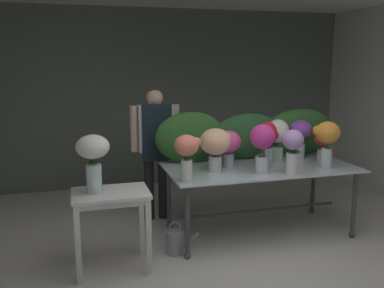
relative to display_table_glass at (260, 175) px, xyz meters
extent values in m
plane|color=beige|center=(-0.47, 0.45, -0.68)|extent=(8.44, 8.44, 0.00)
cube|color=slate|center=(-0.47, 2.37, 0.68)|extent=(5.82, 0.12, 2.73)
cube|color=silver|center=(0.00, 0.00, 0.09)|extent=(2.10, 1.03, 0.02)
cylinder|color=#4C4C51|center=(-0.95, -0.41, -0.30)|extent=(0.05, 0.05, 0.76)
sphere|color=#4C4C51|center=(-0.95, -0.41, -0.65)|extent=(0.07, 0.07, 0.07)
cylinder|color=#4C4C51|center=(0.95, -0.41, -0.30)|extent=(0.05, 0.05, 0.76)
sphere|color=#4C4C51|center=(0.95, -0.41, -0.65)|extent=(0.07, 0.07, 0.07)
cylinder|color=#4C4C51|center=(-0.95, 0.41, -0.30)|extent=(0.05, 0.05, 0.76)
sphere|color=#4C4C51|center=(-0.95, 0.41, -0.65)|extent=(0.07, 0.07, 0.07)
cylinder|color=#4C4C51|center=(0.95, 0.41, -0.30)|extent=(0.05, 0.05, 0.76)
sphere|color=#4C4C51|center=(0.95, 0.41, -0.65)|extent=(0.07, 0.07, 0.07)
cylinder|color=#4C4C51|center=(0.00, 0.00, -0.42)|extent=(1.90, 0.03, 0.03)
cube|color=white|center=(-1.68, -0.42, 0.06)|extent=(0.70, 0.49, 0.03)
cube|color=white|center=(-1.68, -0.42, 0.02)|extent=(0.64, 0.43, 0.06)
cube|color=white|center=(-1.99, -0.62, -0.32)|extent=(0.05, 0.05, 0.73)
cube|color=white|center=(-1.37, -0.62, -0.32)|extent=(0.05, 0.05, 0.73)
cube|color=white|center=(-1.99, -0.21, -0.32)|extent=(0.05, 0.05, 0.73)
cube|color=white|center=(-1.37, -0.21, -0.32)|extent=(0.05, 0.05, 0.73)
cylinder|color=#232328|center=(-1.12, 0.77, -0.25)|extent=(0.12, 0.12, 0.87)
cylinder|color=#232328|center=(-0.94, 0.77, -0.25)|extent=(0.12, 0.12, 0.87)
cube|color=silver|center=(-1.03, 0.77, 0.46)|extent=(0.42, 0.22, 0.55)
cube|color=#192833|center=(-1.03, 0.65, 0.42)|extent=(0.36, 0.02, 0.67)
cylinder|color=beige|center=(-1.29, 0.77, 0.46)|extent=(0.09, 0.09, 0.55)
cylinder|color=beige|center=(-0.78, 0.77, 0.46)|extent=(0.09, 0.09, 0.55)
sphere|color=beige|center=(-1.03, 0.77, 0.83)|extent=(0.20, 0.20, 0.20)
ellipsoid|color=brown|center=(-1.03, 0.79, 0.89)|extent=(0.15, 0.15, 0.09)
ellipsoid|color=#2D6028|center=(-0.70, 0.39, 0.39)|extent=(0.83, 0.26, 0.59)
ellipsoid|color=#28562D|center=(0.02, 0.39, 0.37)|extent=(0.89, 0.23, 0.54)
ellipsoid|color=#2D6028|center=(0.70, 0.39, 0.39)|extent=(0.94, 0.24, 0.58)
cylinder|color=silver|center=(0.68, -0.25, 0.21)|extent=(0.12, 0.12, 0.22)
cylinder|color=#9EBCB2|center=(0.68, -0.25, 0.15)|extent=(0.11, 0.11, 0.09)
cylinder|color=#477F3D|center=(0.70, -0.25, 0.26)|extent=(0.01, 0.01, 0.31)
cylinder|color=#477F3D|center=(0.67, -0.23, 0.26)|extent=(0.01, 0.01, 0.31)
cylinder|color=#477F3D|center=(0.67, -0.27, 0.26)|extent=(0.01, 0.01, 0.31)
ellipsoid|color=orange|center=(0.68, -0.25, 0.49)|extent=(0.26, 0.26, 0.24)
sphere|color=orange|center=(0.56, -0.22, 0.51)|extent=(0.10, 0.10, 0.10)
ellipsoid|color=#28562D|center=(0.67, -0.26, 0.34)|extent=(0.04, 0.10, 0.03)
cylinder|color=silver|center=(-0.11, -0.28, 0.19)|extent=(0.13, 0.13, 0.18)
cylinder|color=#9EBCB2|center=(-0.11, -0.28, 0.14)|extent=(0.12, 0.12, 0.08)
cylinder|color=#28562D|center=(-0.09, -0.27, 0.26)|extent=(0.01, 0.01, 0.30)
cylinder|color=#28562D|center=(-0.11, -0.26, 0.26)|extent=(0.01, 0.01, 0.30)
cylinder|color=#28562D|center=(-0.13, -0.28, 0.26)|extent=(0.01, 0.01, 0.30)
cylinder|color=#28562D|center=(-0.10, -0.31, 0.26)|extent=(0.01, 0.01, 0.30)
ellipsoid|color=#D1338E|center=(-0.11, -0.28, 0.49)|extent=(0.26, 0.26, 0.26)
ellipsoid|color=#2D6028|center=(-0.13, -0.30, 0.30)|extent=(0.11, 0.06, 0.03)
cylinder|color=silver|center=(0.17, -0.40, 0.21)|extent=(0.13, 0.13, 0.22)
cylinder|color=#9EBCB2|center=(0.17, -0.40, 0.15)|extent=(0.12, 0.12, 0.09)
cylinder|color=#2D6028|center=(0.21, -0.40, 0.26)|extent=(0.01, 0.01, 0.29)
cylinder|color=#2D6028|center=(0.17, -0.37, 0.26)|extent=(0.01, 0.01, 0.29)
cylinder|color=#2D6028|center=(0.15, -0.39, 0.26)|extent=(0.01, 0.01, 0.29)
cylinder|color=#2D6028|center=(0.18, -0.42, 0.26)|extent=(0.01, 0.01, 0.29)
ellipsoid|color=#B28ED1|center=(0.17, -0.40, 0.46)|extent=(0.22, 0.22, 0.21)
ellipsoid|color=#2D6028|center=(0.21, -0.42, 0.34)|extent=(0.06, 0.11, 0.03)
cylinder|color=silver|center=(0.31, 0.20, 0.18)|extent=(0.13, 0.13, 0.16)
cylinder|color=#9EBCB2|center=(0.31, 0.20, 0.14)|extent=(0.12, 0.12, 0.07)
cylinder|color=#477F3D|center=(0.33, 0.20, 0.24)|extent=(0.01, 0.01, 0.26)
cylinder|color=#477F3D|center=(0.31, 0.23, 0.24)|extent=(0.01, 0.01, 0.26)
cylinder|color=#477F3D|center=(0.29, 0.20, 0.24)|extent=(0.01, 0.01, 0.26)
cylinder|color=#477F3D|center=(0.31, 0.18, 0.24)|extent=(0.01, 0.01, 0.26)
ellipsoid|color=white|center=(0.31, 0.20, 0.45)|extent=(0.26, 0.26, 0.27)
sphere|color=white|center=(0.24, 0.21, 0.42)|extent=(0.11, 0.11, 0.11)
sphere|color=white|center=(0.38, 0.19, 0.42)|extent=(0.09, 0.09, 0.09)
ellipsoid|color=#477F3D|center=(0.34, 0.23, 0.28)|extent=(0.11, 0.08, 0.03)
cylinder|color=silver|center=(0.62, 0.21, 0.19)|extent=(0.11, 0.11, 0.19)
cylinder|color=#9EBCB2|center=(0.62, 0.21, 0.14)|extent=(0.10, 0.10, 0.08)
cylinder|color=#2D6028|center=(0.64, 0.21, 0.25)|extent=(0.01, 0.01, 0.29)
cylinder|color=#2D6028|center=(0.61, 0.23, 0.25)|extent=(0.01, 0.01, 0.29)
cylinder|color=#2D6028|center=(0.60, 0.21, 0.25)|extent=(0.01, 0.01, 0.29)
cylinder|color=#2D6028|center=(0.62, 0.19, 0.25)|extent=(0.01, 0.01, 0.29)
ellipsoid|color=purple|center=(0.62, 0.21, 0.46)|extent=(0.26, 0.26, 0.21)
cylinder|color=silver|center=(0.80, 0.02, 0.17)|extent=(0.14, 0.14, 0.15)
cylinder|color=#9EBCB2|center=(0.80, 0.02, 0.13)|extent=(0.12, 0.12, 0.06)
cylinder|color=#477F3D|center=(0.83, 0.02, 0.22)|extent=(0.01, 0.01, 0.22)
cylinder|color=#477F3D|center=(0.81, 0.04, 0.22)|extent=(0.01, 0.01, 0.22)
cylinder|color=#477F3D|center=(0.78, 0.02, 0.22)|extent=(0.01, 0.01, 0.22)
cylinder|color=#477F3D|center=(0.81, -0.02, 0.22)|extent=(0.01, 0.01, 0.22)
ellipsoid|color=red|center=(0.80, 0.02, 0.41)|extent=(0.22, 0.22, 0.28)
sphere|color=red|center=(0.72, 0.00, 0.36)|extent=(0.07, 0.07, 0.07)
sphere|color=red|center=(0.88, 0.01, 0.40)|extent=(0.08, 0.08, 0.08)
ellipsoid|color=#477F3D|center=(0.80, -0.02, 0.27)|extent=(0.10, 0.05, 0.03)
cylinder|color=silver|center=(-0.56, -0.08, 0.18)|extent=(0.14, 0.14, 0.17)
cylinder|color=#9EBCB2|center=(-0.56, -0.08, 0.14)|extent=(0.13, 0.13, 0.07)
cylinder|color=#387033|center=(-0.53, -0.08, 0.23)|extent=(0.01, 0.01, 0.23)
cylinder|color=#387033|center=(-0.56, -0.06, 0.23)|extent=(0.01, 0.01, 0.23)
cylinder|color=#387033|center=(-0.59, -0.09, 0.23)|extent=(0.01, 0.01, 0.23)
cylinder|color=#387033|center=(-0.56, -0.10, 0.23)|extent=(0.01, 0.01, 0.23)
ellipsoid|color=#F4B78E|center=(-0.56, -0.08, 0.42)|extent=(0.33, 0.33, 0.28)
sphere|color=#F4B78E|center=(-0.68, -0.07, 0.42)|extent=(0.10, 0.10, 0.10)
sphere|color=#F4B78E|center=(-0.43, -0.07, 0.46)|extent=(0.10, 0.10, 0.10)
cylinder|color=silver|center=(-0.95, -0.37, 0.21)|extent=(0.11, 0.11, 0.22)
cylinder|color=#9EBCB2|center=(-0.95, -0.37, 0.15)|extent=(0.10, 0.10, 0.09)
cylinder|color=#2D6028|center=(-0.92, -0.37, 0.25)|extent=(0.01, 0.01, 0.29)
cylinder|color=#2D6028|center=(-0.95, -0.35, 0.25)|extent=(0.01, 0.01, 0.29)
cylinder|color=#2D6028|center=(-0.96, -0.37, 0.25)|extent=(0.01, 0.01, 0.29)
cylinder|color=#2D6028|center=(-0.95, -0.40, 0.25)|extent=(0.01, 0.01, 0.29)
ellipsoid|color=#EF7A60|center=(-0.95, -0.37, 0.46)|extent=(0.24, 0.24, 0.21)
sphere|color=#EF7A60|center=(-0.85, -0.37, 0.49)|extent=(0.09, 0.09, 0.09)
cylinder|color=silver|center=(-0.34, 0.09, 0.17)|extent=(0.12, 0.12, 0.15)
cylinder|color=#9EBCB2|center=(-0.34, 0.09, 0.13)|extent=(0.11, 0.11, 0.06)
cylinder|color=#477F3D|center=(-0.31, 0.09, 0.21)|extent=(0.01, 0.01, 0.20)
cylinder|color=#477F3D|center=(-0.35, 0.10, 0.21)|extent=(0.01, 0.01, 0.20)
cylinder|color=#477F3D|center=(-0.35, 0.06, 0.21)|extent=(0.01, 0.01, 0.20)
ellipsoid|color=#E54C9E|center=(-0.34, 0.09, 0.38)|extent=(0.27, 0.27, 0.24)
sphere|color=#E54C9E|center=(-0.45, 0.11, 0.35)|extent=(0.10, 0.10, 0.10)
cylinder|color=silver|center=(0.05, -0.05, 0.21)|extent=(0.13, 0.13, 0.21)
cylinder|color=#9EBCB2|center=(0.05, -0.05, 0.15)|extent=(0.12, 0.12, 0.09)
cylinder|color=#2D6028|center=(0.08, -0.06, 0.25)|extent=(0.01, 0.01, 0.28)
cylinder|color=#2D6028|center=(0.06, -0.03, 0.25)|extent=(0.01, 0.01, 0.28)
cylinder|color=#2D6028|center=(0.03, -0.05, 0.25)|extent=(0.01, 0.01, 0.28)
cylinder|color=#2D6028|center=(0.05, -0.07, 0.25)|extent=(0.01, 0.01, 0.28)
ellipsoid|color=red|center=(0.05, -0.05, 0.48)|extent=(0.21, 0.21, 0.27)
sphere|color=red|center=(0.12, -0.07, 0.46)|extent=(0.10, 0.10, 0.10)
ellipsoid|color=#28562D|center=(0.06, -0.06, 0.33)|extent=(0.11, 0.09, 0.03)
cylinder|color=silver|center=(-1.82, -0.42, 0.21)|extent=(0.14, 0.14, 0.27)
cylinder|color=#9EBCB2|center=(-1.82, -0.42, 0.13)|extent=(0.13, 0.13, 0.11)
cylinder|color=#2D6028|center=(-1.80, -0.42, 0.26)|extent=(0.01, 0.01, 0.35)
cylinder|color=#2D6028|center=(-1.82, -0.39, 0.26)|extent=(0.01, 0.01, 0.35)
cylinder|color=#2D6028|center=(-1.86, -0.42, 0.26)|extent=(0.01, 0.01, 0.35)
cylinder|color=#2D6028|center=(-1.82, -0.44, 0.26)|extent=(0.01, 0.01, 0.35)
ellipsoid|color=white|center=(-1.82, -0.42, 0.50)|extent=(0.30, 0.30, 0.21)
sphere|color=white|center=(-1.91, -0.42, 0.49)|extent=(0.07, 0.07, 0.07)
ellipsoid|color=#28562D|center=(-1.82, -0.39, 0.36)|extent=(0.10, 0.04, 0.03)
cylinder|color=#999EA3|center=(-1.04, -0.26, -0.56)|extent=(0.18, 0.18, 0.24)
cylinder|color=#999EA3|center=(-0.87, -0.26, -0.55)|extent=(0.18, 0.04, 0.14)
torus|color=#999EA3|center=(-1.04, -0.26, -0.40)|extent=(0.13, 0.02, 0.13)
camera|label=1|loc=(-1.97, -4.21, 1.25)|focal=39.68mm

